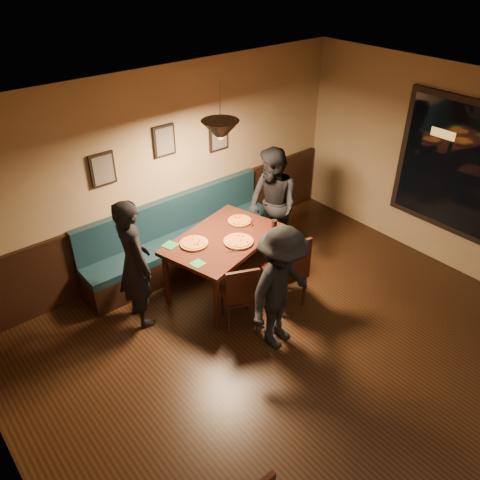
# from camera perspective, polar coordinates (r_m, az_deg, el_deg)

# --- Properties ---
(floor) EXTENTS (7.00, 7.00, 0.00)m
(floor) POSITION_cam_1_polar(r_m,az_deg,el_deg) (5.47, 13.48, -18.03)
(floor) COLOR black
(floor) RESTS_ON ground
(ceiling) EXTENTS (7.00, 7.00, 0.00)m
(ceiling) POSITION_cam_1_polar(r_m,az_deg,el_deg) (3.81, 18.87, 10.02)
(ceiling) COLOR silver
(ceiling) RESTS_ON ground
(wall_back) EXTENTS (6.00, 0.00, 6.00)m
(wall_back) POSITION_cam_1_polar(r_m,az_deg,el_deg) (6.72, -8.81, 8.05)
(wall_back) COLOR #8C704F
(wall_back) RESTS_ON ground
(wainscot) EXTENTS (5.88, 0.06, 1.00)m
(wainscot) POSITION_cam_1_polar(r_m,az_deg,el_deg) (7.11, -8.08, 1.38)
(wainscot) COLOR black
(wainscot) RESTS_ON ground
(booth_bench) EXTENTS (3.00, 0.60, 1.00)m
(booth_bench) POSITION_cam_1_polar(r_m,az_deg,el_deg) (6.91, -6.87, 0.49)
(booth_bench) COLOR #0F232D
(booth_bench) RESTS_ON ground
(picture_left) EXTENTS (0.32, 0.04, 0.42)m
(picture_left) POSITION_cam_1_polar(r_m,az_deg,el_deg) (6.21, -15.99, 8.07)
(picture_left) COLOR black
(picture_left) RESTS_ON wall_back
(picture_center) EXTENTS (0.32, 0.04, 0.42)m
(picture_center) POSITION_cam_1_polar(r_m,az_deg,el_deg) (6.52, -9.00, 11.56)
(picture_center) COLOR black
(picture_center) RESTS_ON wall_back
(picture_right) EXTENTS (0.32, 0.04, 0.42)m
(picture_right) POSITION_cam_1_polar(r_m,az_deg,el_deg) (7.04, -2.55, 12.23)
(picture_right) COLOR black
(picture_right) RESTS_ON wall_back
(pendant_lamp) EXTENTS (0.44, 0.44, 0.25)m
(pendant_lamp) POSITION_cam_1_polar(r_m,az_deg,el_deg) (5.61, -2.34, 12.77)
(pendant_lamp) COLOR black
(pendant_lamp) RESTS_ON ceiling
(dining_table) EXTENTS (1.72, 1.34, 0.81)m
(dining_table) POSITION_cam_1_polar(r_m,az_deg,el_deg) (6.47, -1.98, -2.76)
(dining_table) COLOR #311C0D
(dining_table) RESTS_ON floor
(chair_near_left) EXTENTS (0.54, 0.54, 0.92)m
(chair_near_left) POSITION_cam_1_polar(r_m,az_deg,el_deg) (5.88, -0.15, -6.30)
(chair_near_left) COLOR black
(chair_near_left) RESTS_ON floor
(chair_near_right) EXTENTS (0.53, 0.53, 1.05)m
(chair_near_right) POSITION_cam_1_polar(r_m,az_deg,el_deg) (6.18, 5.24, -3.48)
(chair_near_right) COLOR black
(chair_near_right) RESTS_ON floor
(diner_left) EXTENTS (0.45, 0.65, 1.70)m
(diner_left) POSITION_cam_1_polar(r_m,az_deg,el_deg) (5.83, -12.43, -2.77)
(diner_left) COLOR black
(diner_left) RESTS_ON floor
(diner_right) EXTENTS (0.73, 0.90, 1.71)m
(diner_right) POSITION_cam_1_polar(r_m,az_deg,el_deg) (6.91, 3.87, 4.05)
(diner_right) COLOR black
(diner_right) RESTS_ON floor
(diner_front) EXTENTS (1.12, 0.79, 1.57)m
(diner_front) POSITION_cam_1_polar(r_m,az_deg,el_deg) (5.44, 4.88, -5.81)
(diner_front) COLOR black
(diner_front) RESTS_ON floor
(pizza_a) EXTENTS (0.38, 0.38, 0.04)m
(pizza_a) POSITION_cam_1_polar(r_m,az_deg,el_deg) (6.12, -5.49, -0.38)
(pizza_a) COLOR #CE6826
(pizza_a) RESTS_ON dining_table
(pizza_b) EXTENTS (0.47, 0.47, 0.04)m
(pizza_b) POSITION_cam_1_polar(r_m,az_deg,el_deg) (6.13, -0.19, -0.16)
(pizza_b) COLOR #C56625
(pizza_b) RESTS_ON dining_table
(pizza_c) EXTENTS (0.43, 0.43, 0.04)m
(pizza_c) POSITION_cam_1_polar(r_m,az_deg,el_deg) (6.57, -0.05, 2.30)
(pizza_c) COLOR orange
(pizza_c) RESTS_ON dining_table
(soda_glass) EXTENTS (0.08, 0.08, 0.16)m
(soda_glass) POSITION_cam_1_polar(r_m,az_deg,el_deg) (6.37, 4.07, 1.74)
(soda_glass) COLOR black
(soda_glass) RESTS_ON dining_table
(tabasco_bottle) EXTENTS (0.04, 0.04, 0.12)m
(tabasco_bottle) POSITION_cam_1_polar(r_m,az_deg,el_deg) (6.46, 1.35, 2.12)
(tabasco_bottle) COLOR #941F04
(tabasco_bottle) RESTS_ON dining_table
(napkin_a) EXTENTS (0.21, 0.21, 0.01)m
(napkin_a) POSITION_cam_1_polar(r_m,az_deg,el_deg) (6.15, -8.28, -0.60)
(napkin_a) COLOR #1D6C2F
(napkin_a) RESTS_ON dining_table
(napkin_b) EXTENTS (0.17, 0.17, 0.01)m
(napkin_b) POSITION_cam_1_polar(r_m,az_deg,el_deg) (5.77, -5.02, -2.81)
(napkin_b) COLOR #228035
(napkin_b) RESTS_ON dining_table
(cutlery_set) EXTENTS (0.17, 0.09, 0.00)m
(cutlery_set) POSITION_cam_1_polar(r_m,az_deg,el_deg) (6.00, -0.27, -1.15)
(cutlery_set) COLOR silver
(cutlery_set) RESTS_ON dining_table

